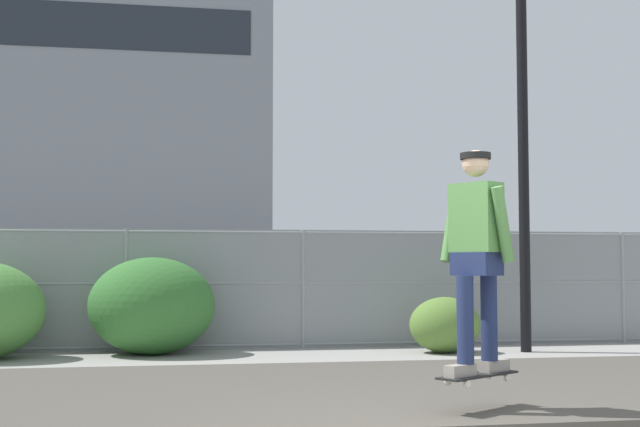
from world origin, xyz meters
TOP-DOWN VIEW (x-y plane):
  - gravel_berm at (0.00, 2.03)m, footprint 15.41×3.95m
  - skateboard at (0.31, 0.63)m, footprint 0.78×0.61m
  - skater at (0.31, 0.63)m, footprint 0.66×0.61m
  - chain_fence at (0.00, 7.48)m, footprint 16.38×0.06m
  - street_lamp at (3.20, 6.35)m, footprint 0.44×0.44m
  - parked_car_near at (-4.64, 10.34)m, footprint 4.46×2.07m
  - parked_car_mid at (1.39, 10.35)m, footprint 4.46×2.07m
  - parked_car_far at (6.98, 10.10)m, footprint 4.42×1.98m
  - shrub_center at (-2.31, 6.91)m, footprint 1.83×1.49m
  - shrub_right at (1.96, 6.42)m, footprint 1.07×0.87m

SIDE VIEW (x-z plane):
  - gravel_berm at x=0.00m, z-range 0.00..0.18m
  - shrub_right at x=1.96m, z-range 0.00..0.82m
  - skateboard at x=0.31m, z-range 0.41..0.48m
  - shrub_center at x=-2.31m, z-range 0.00..1.41m
  - parked_car_near at x=-4.64m, z-range 0.01..1.67m
  - parked_car_mid at x=1.39m, z-range 0.01..1.67m
  - parked_car_far at x=6.98m, z-range 0.01..1.67m
  - chain_fence at x=0.00m, z-range 0.01..1.86m
  - skater at x=0.31m, z-range 0.58..2.32m
  - street_lamp at x=3.20m, z-range 0.82..7.30m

